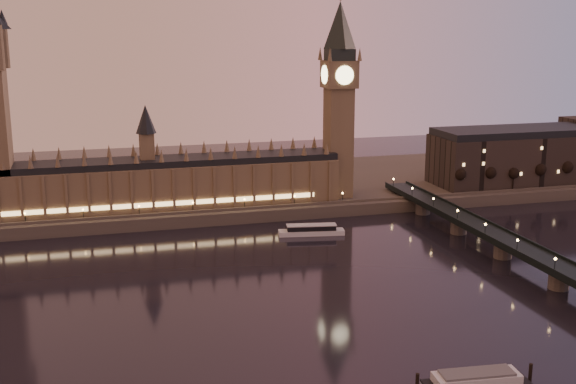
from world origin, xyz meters
TOP-DOWN VIEW (x-y plane):
  - ground at (0.00, 0.00)m, footprint 700.00×700.00m
  - far_embankment at (30.00, 165.00)m, footprint 560.00×130.00m
  - palace_of_westminster at (-40.12, 120.99)m, footprint 180.00×26.62m
  - big_ben at (53.99, 120.99)m, footprint 17.68×17.68m
  - westminster_bridge at (91.61, 0.00)m, footprint 13.20×260.00m
  - city_block at (194.94, 130.93)m, footprint 155.00×45.00m
  - bare_tree_0 at (120.33, 109.00)m, footprint 6.76×6.76m
  - bare_tree_1 at (137.51, 109.00)m, footprint 6.76×6.76m
  - bare_tree_2 at (154.68, 109.00)m, footprint 6.76×6.76m
  - bare_tree_3 at (171.85, 109.00)m, footprint 6.76×6.76m
  - bare_tree_4 at (189.03, 109.00)m, footprint 6.76×6.76m
  - cruise_boat_a at (24.61, 73.72)m, footprint 31.36×11.56m
  - moored_barge at (22.88, -80.13)m, footprint 33.11×10.70m

SIDE VIEW (x-z plane):
  - ground at x=0.00m, z-range 0.00..0.00m
  - cruise_boat_a at x=24.61m, z-range -0.29..4.62m
  - moored_barge at x=22.88m, z-range -0.47..5.62m
  - far_embankment at x=30.00m, z-range 0.00..6.00m
  - westminster_bridge at x=91.61m, z-range -2.13..13.17m
  - bare_tree_0 at x=120.33m, z-range 9.41..23.15m
  - bare_tree_1 at x=137.51m, z-range 9.41..23.15m
  - bare_tree_2 at x=154.68m, z-range 9.41..23.15m
  - bare_tree_3 at x=171.85m, z-range 9.41..23.15m
  - bare_tree_4 at x=189.03m, z-range 9.41..23.15m
  - palace_of_westminster at x=-40.12m, z-range -4.29..47.71m
  - city_block at x=194.94m, z-range 5.24..39.24m
  - big_ben at x=53.99m, z-range 11.95..115.95m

